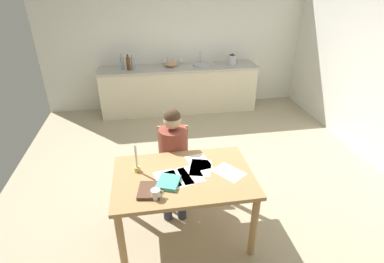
{
  "coord_description": "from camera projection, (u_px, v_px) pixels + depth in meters",
  "views": [
    {
      "loc": [
        -0.67,
        -3.37,
        2.47
      ],
      "look_at": [
        -0.17,
        -0.34,
        0.85
      ],
      "focal_mm": 27.8,
      "sensor_mm": 36.0,
      "label": 1
    }
  ],
  "objects": [
    {
      "name": "wall_back",
      "position": [
        176.0,
        42.0,
        5.85
      ],
      "size": [
        5.2,
        0.12,
        2.6
      ],
      "primitive_type": "cube",
      "color": "silver",
      "rests_on": "ground"
    },
    {
      "name": "wine_glass_back_left",
      "position": [
        169.0,
        60.0,
        5.78
      ],
      "size": [
        0.07,
        0.07,
        0.15
      ],
      "color": "silver",
      "rests_on": "kitchen_counter"
    },
    {
      "name": "chair_at_table",
      "position": [
        173.0,
        159.0,
        3.59
      ],
      "size": [
        0.44,
        0.44,
        0.89
      ],
      "color": "tan",
      "rests_on": "ground"
    },
    {
      "name": "paper_notice",
      "position": [
        229.0,
        172.0,
        2.92
      ],
      "size": [
        0.34,
        0.36,
        0.0
      ],
      "primitive_type": "cube",
      "rotation": [
        0.0,
        0.0,
        0.63
      ],
      "color": "white",
      "rests_on": "dining_table"
    },
    {
      "name": "book_magazine",
      "position": [
        168.0,
        182.0,
        2.75
      ],
      "size": [
        0.26,
        0.28,
        0.03
      ],
      "primitive_type": "cube",
      "rotation": [
        0.0,
        0.0,
        -0.37
      ],
      "color": "#4CAA97",
      "rests_on": "dining_table"
    },
    {
      "name": "bottle_vinegar",
      "position": [
        128.0,
        63.0,
        5.48
      ],
      "size": [
        0.07,
        0.07,
        0.29
      ],
      "color": "#593319",
      "rests_on": "kitchen_counter"
    },
    {
      "name": "paper_receipt",
      "position": [
        191.0,
        174.0,
        2.89
      ],
      "size": [
        0.25,
        0.33,
        0.0
      ],
      "primitive_type": "cube",
      "rotation": [
        0.0,
        0.0,
        0.16
      ],
      "color": "white",
      "rests_on": "dining_table"
    },
    {
      "name": "bottle_oil",
      "position": [
        122.0,
        63.0,
        5.5
      ],
      "size": [
        0.06,
        0.06,
        0.29
      ],
      "color": "#8C999E",
      "rests_on": "kitchen_counter"
    },
    {
      "name": "wine_glass_by_kettle",
      "position": [
        175.0,
        59.0,
        5.8
      ],
      "size": [
        0.07,
        0.07,
        0.15
      ],
      "color": "silver",
      "rests_on": "kitchen_counter"
    },
    {
      "name": "stovetop_kettle",
      "position": [
        232.0,
        60.0,
        5.83
      ],
      "size": [
        0.18,
        0.18,
        0.22
      ],
      "color": "#B7BABF",
      "rests_on": "kitchen_counter"
    },
    {
      "name": "ground_plane",
      "position": [
        200.0,
        174.0,
        4.2
      ],
      "size": [
        5.2,
        5.2,
        0.04
      ],
      "primitive_type": "cube",
      "color": "tan"
    },
    {
      "name": "sink_unit",
      "position": [
        202.0,
        65.0,
        5.79
      ],
      "size": [
        0.36,
        0.36,
        0.24
      ],
      "color": "#B2B7BC",
      "rests_on": "kitchen_counter"
    },
    {
      "name": "mixing_bowl",
      "position": [
        171.0,
        64.0,
        5.72
      ],
      "size": [
        0.25,
        0.25,
        0.11
      ],
      "primitive_type": "ellipsoid",
      "color": "tan",
      "rests_on": "kitchen_counter"
    },
    {
      "name": "bottle_wine_red",
      "position": [
        133.0,
        64.0,
        5.51
      ],
      "size": [
        0.07,
        0.07,
        0.27
      ],
      "color": "#8C999E",
      "rests_on": "kitchen_counter"
    },
    {
      "name": "paper_flyer",
      "position": [
        179.0,
        178.0,
        2.84
      ],
      "size": [
        0.28,
        0.34,
        0.0
      ],
      "primitive_type": "cube",
      "rotation": [
        0.0,
        0.0,
        0.26
      ],
      "color": "white",
      "rests_on": "dining_table"
    },
    {
      "name": "paper_letter",
      "position": [
        167.0,
        179.0,
        2.82
      ],
      "size": [
        0.26,
        0.33,
        0.0
      ],
      "primitive_type": "cube",
      "rotation": [
        0.0,
        0.0,
        0.19
      ],
      "color": "white",
      "rests_on": "dining_table"
    },
    {
      "name": "person_seated",
      "position": [
        173.0,
        153.0,
        3.38
      ],
      "size": [
        0.36,
        0.61,
        1.19
      ],
      "color": "brown",
      "rests_on": "ground"
    },
    {
      "name": "dining_table",
      "position": [
        184.0,
        184.0,
        2.93
      ],
      "size": [
        1.35,
        0.88,
        0.75
      ],
      "color": "tan",
      "rests_on": "ground"
    },
    {
      "name": "coffee_mug",
      "position": [
        156.0,
        194.0,
        2.57
      ],
      "size": [
        0.12,
        0.08,
        0.09
      ],
      "color": "white",
      "rests_on": "dining_table"
    },
    {
      "name": "paper_envelope",
      "position": [
        201.0,
        168.0,
        2.99
      ],
      "size": [
        0.28,
        0.34,
        0.0
      ],
      "primitive_type": "cube",
      "rotation": [
        0.0,
        0.0,
        -0.28
      ],
      "color": "white",
      "rests_on": "dining_table"
    },
    {
      "name": "wine_glass_back_right",
      "position": [
        165.0,
        60.0,
        5.77
      ],
      "size": [
        0.07,
        0.07,
        0.15
      ],
      "color": "silver",
      "rests_on": "kitchen_counter"
    },
    {
      "name": "wine_glass_near_sink",
      "position": [
        181.0,
        59.0,
        5.82
      ],
      "size": [
        0.07,
        0.07,
        0.15
      ],
      "color": "silver",
      "rests_on": "kitchen_counter"
    },
    {
      "name": "book_cookery",
      "position": [
        150.0,
        190.0,
        2.66
      ],
      "size": [
        0.23,
        0.27,
        0.03
      ],
      "primitive_type": "cube",
      "rotation": [
        0.0,
        0.0,
        -0.16
      ],
      "color": "brown",
      "rests_on": "dining_table"
    },
    {
      "name": "kitchen_counter",
      "position": [
        179.0,
        89.0,
        5.94
      ],
      "size": [
        3.06,
        0.64,
        0.9
      ],
      "color": "beige",
      "rests_on": "ground"
    },
    {
      "name": "candlestick",
      "position": [
        137.0,
        164.0,
        2.9
      ],
      "size": [
        0.06,
        0.06,
        0.3
      ],
      "color": "gold",
      "rests_on": "dining_table"
    },
    {
      "name": "paper_bill",
      "position": [
        199.0,
        162.0,
        3.08
      ],
      "size": [
        0.26,
        0.33,
        0.0
      ],
      "primitive_type": "cube",
      "rotation": [
        0.0,
        0.0,
        0.2
      ],
      "color": "white",
      "rests_on": "dining_table"
    }
  ]
}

